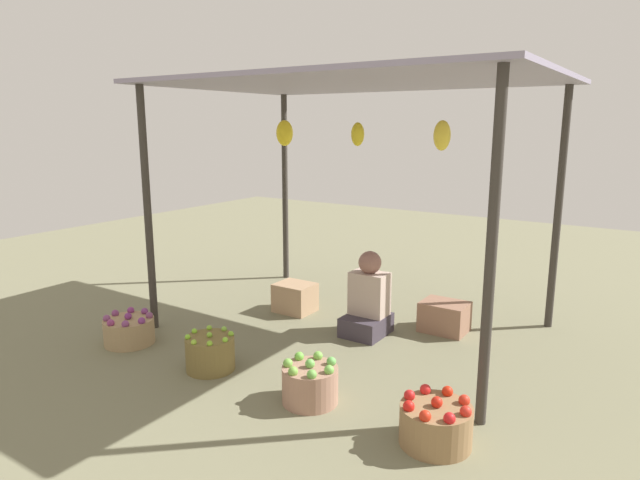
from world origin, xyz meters
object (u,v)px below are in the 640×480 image
basket_limes (210,353)px  basket_red_tomatoes (436,424)px  vendor_person (368,303)px  wooden_crate_stacked_rear (444,317)px  basket_green_apples (310,383)px  basket_purple_onions (129,330)px  wooden_crate_near_vendor (295,297)px

basket_limes → basket_red_tomatoes: bearing=-0.2°
vendor_person → wooden_crate_stacked_rear: size_ratio=1.86×
vendor_person → basket_green_apples: size_ratio=1.98×
vendor_person → basket_limes: (-0.67, -1.36, -0.16)m
vendor_person → wooden_crate_stacked_rear: 0.74m
basket_purple_onions → wooden_crate_stacked_rear: bearing=39.2°
basket_green_apples → wooden_crate_stacked_rear: size_ratio=0.94×
wooden_crate_near_vendor → basket_green_apples: bearing=-51.0°
basket_green_apples → basket_red_tomatoes: 0.93m
vendor_person → basket_limes: 1.53m
basket_purple_onions → wooden_crate_near_vendor: (0.73, 1.50, 0.03)m
basket_limes → vendor_person: bearing=63.7°
basket_purple_onions → wooden_crate_stacked_rear: 2.87m
wooden_crate_near_vendor → wooden_crate_stacked_rear: (1.50, 0.32, -0.01)m
vendor_person → basket_green_apples: 1.40m
basket_purple_onions → basket_limes: bearing=0.3°
basket_green_apples → wooden_crate_stacked_rear: basket_green_apples is taller
basket_purple_onions → wooden_crate_near_vendor: 1.67m
basket_green_apples → wooden_crate_stacked_rear: 1.83m
basket_limes → basket_purple_onions: bearing=-179.7°
basket_red_tomatoes → wooden_crate_stacked_rear: 1.93m
wooden_crate_stacked_rear → basket_red_tomatoes: bearing=-70.6°
basket_green_apples → basket_red_tomatoes: basket_green_apples is taller
basket_limes → wooden_crate_near_vendor: basket_limes is taller
vendor_person → basket_limes: vendor_person is taller
wooden_crate_stacked_rear → basket_limes: bearing=-124.5°
vendor_person → wooden_crate_stacked_rear: vendor_person is taller
basket_purple_onions → basket_green_apples: size_ratio=1.11×
basket_green_apples → wooden_crate_near_vendor: basket_green_apples is taller
basket_limes → wooden_crate_stacked_rear: 2.20m
basket_purple_onions → basket_limes: basket_limes is taller
basket_green_apples → basket_red_tomatoes: bearing=-0.6°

